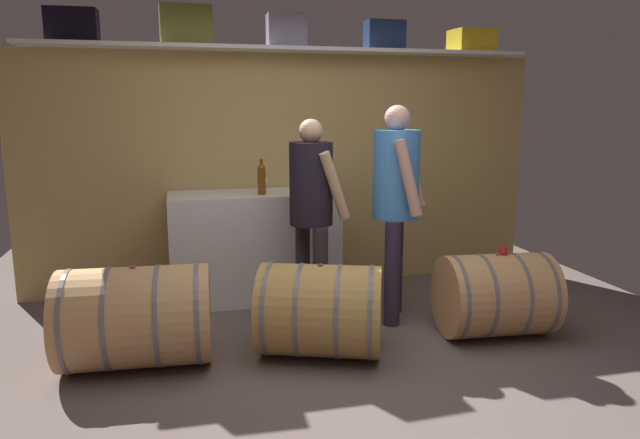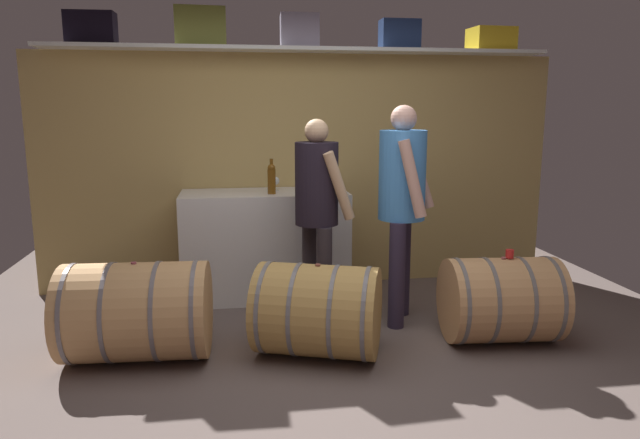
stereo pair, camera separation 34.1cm
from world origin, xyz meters
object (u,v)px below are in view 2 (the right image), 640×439
Objects in this scene: toolcase_navy at (400,35)px; toolcase_grey at (299,31)px; toolcase_black at (91,28)px; wine_bottle_amber at (272,178)px; wine_glass at (275,181)px; wine_barrel_flank at (137,311)px; toolcase_olive at (200,27)px; tasting_cup at (510,254)px; wine_barrel_far at (318,310)px; toolcase_yellow at (491,39)px; winemaker_pouring at (317,199)px; wine_barrel_near at (501,300)px; visitor_tasting at (403,192)px; work_cabinet at (265,245)px.

toolcase_grey is at bearing -179.96° from toolcase_navy.
toolcase_black is 1.94m from wine_bottle_amber.
wine_glass is 0.13× the size of wine_barrel_flank.
toolcase_olive is 3.14m from tasting_cup.
toolcase_black is 3.03m from wine_barrel_far.
toolcase_yellow is 0.39× the size of wine_barrel_far.
winemaker_pouring is (0.27, -0.71, -0.05)m from wine_glass.
toolcase_navy is 0.22× the size of winemaker_pouring.
wine_barrel_near is at bearing 45.66° from winemaker_pouring.
toolcase_yellow is at bearing 28.49° from wine_barrel_flank.
wine_barrel_far is at bearing -122.05° from toolcase_navy.
wine_glass is at bearing -16.05° from toolcase_olive.
visitor_tasting is (0.64, -0.15, 0.06)m from winemaker_pouring.
tasting_cup is at bearing 46.45° from winemaker_pouring.
winemaker_pouring is at bearing -135.65° from toolcase_navy.
work_cabinet reaches higher than wine_barrel_far.
wine_glass is at bearing 36.13° from work_cabinet.
toolcase_olive is 7.13× the size of tasting_cup.
wine_glass reaches higher than tasting_cup.
toolcase_olive is 1.42× the size of wine_bottle_amber.
wine_barrel_flank is (-0.42, -1.44, -2.01)m from toolcase_olive.
wine_glass is 2.16m from wine_barrel_near.
visitor_tasting is (0.67, -1.00, -1.29)m from toolcase_grey.
toolcase_yellow is (2.63, 0.00, -0.06)m from toolcase_olive.
toolcase_yellow reaches higher than wine_barrel_near.
toolcase_yellow is 2.41m from wine_bottle_amber.
toolcase_yellow is 2.34m from winemaker_pouring.
toolcase_olive is at bearing -98.58° from visitor_tasting.
toolcase_grey is at bearing 177.24° from toolcase_yellow.
toolcase_yellow is 0.24× the size of winemaker_pouring.
toolcase_grey is 2.66× the size of wine_glass.
wine_glass reaches higher than wine_barrel_far.
winemaker_pouring reaches higher than work_cabinet.
wine_barrel_flank is at bearing -157.49° from toolcase_yellow.
toolcase_black is at bearing 174.69° from wine_glass.
winemaker_pouring is 0.94× the size of visitor_tasting.
toolcase_black reaches higher than tasting_cup.
wine_glass is (-0.24, -0.14, -1.30)m from toolcase_grey.
wine_barrel_near is at bearing -38.64° from work_cabinet.
toolcase_olive is at bearing 136.80° from wine_barrel_far.
toolcase_black is 0.89m from toolcase_olive.
tasting_cup is at bearing -36.03° from wine_bottle_amber.
toolcase_navy is at bearing 105.23° from tasting_cup.
wine_bottle_amber is at bearing 120.24° from wine_barrel_far.
tasting_cup is at bearing 1.68° from wine_barrel_flank.
toolcase_black is 2.65m from toolcase_navy.
toolcase_olive reaches higher than work_cabinet.
wine_barrel_far is at bearing -40.65° from toolcase_black.
wine_barrel_near is 1.07m from visitor_tasting.
wine_barrel_flank is at bearing -127.18° from work_cabinet.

